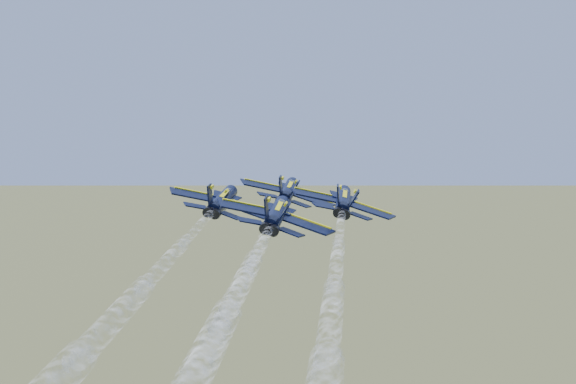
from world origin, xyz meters
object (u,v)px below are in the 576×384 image
(jet_left, at_px, (223,201))
(jet_right, at_px, (343,201))
(jet_lead, at_px, (288,191))
(jet_slot, at_px, (277,214))

(jet_left, bearing_deg, jet_right, 3.15)
(jet_left, relative_size, jet_right, 1.00)
(jet_left, bearing_deg, jet_lead, 55.42)
(jet_lead, distance_m, jet_slot, 23.57)
(jet_lead, distance_m, jet_right, 13.65)
(jet_lead, height_order, jet_right, same)
(jet_lead, xyz_separation_m, jet_slot, (5.30, -22.97, 0.00))
(jet_left, distance_m, jet_slot, 14.61)
(jet_left, xyz_separation_m, jet_right, (15.86, 4.25, 0.00))
(jet_left, distance_m, jet_right, 16.42)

